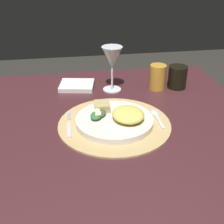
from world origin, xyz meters
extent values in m
cube|color=#421F23|center=(0.00, 0.00, 0.75)|extent=(1.12, 0.93, 0.02)
cylinder|color=#462121|center=(0.48, 0.39, 0.37)|extent=(0.08, 0.08, 0.74)
cylinder|color=tan|center=(0.07, -0.02, 0.76)|extent=(0.36, 0.36, 0.01)
cylinder|color=silver|center=(0.07, -0.02, 0.78)|extent=(0.25, 0.25, 0.02)
ellipsoid|color=#E5D15B|center=(0.11, -0.04, 0.80)|extent=(0.11, 0.12, 0.03)
ellipsoid|color=#2E5A31|center=(0.03, 0.00, 0.79)|extent=(0.04, 0.05, 0.01)
ellipsoid|color=#365737|center=(0.02, 0.00, 0.79)|extent=(0.05, 0.06, 0.02)
ellipsoid|color=#337137|center=(0.01, -0.02, 0.79)|extent=(0.05, 0.06, 0.02)
cube|color=beige|center=(0.02, -0.02, 0.80)|extent=(0.02, 0.03, 0.00)
cube|color=beige|center=(0.02, 0.00, 0.80)|extent=(0.02, 0.03, 0.01)
cube|color=tan|center=(0.04, 0.04, 0.80)|extent=(0.05, 0.06, 0.03)
cube|color=silver|center=(-0.08, -0.05, 0.77)|extent=(0.01, 0.09, 0.00)
cube|color=silver|center=(-0.08, 0.04, 0.77)|extent=(0.00, 0.05, 0.00)
cube|color=silver|center=(-0.08, 0.04, 0.77)|extent=(0.00, 0.05, 0.00)
cube|color=silver|center=(-0.07, 0.04, 0.77)|extent=(0.00, 0.05, 0.00)
cube|color=silver|center=(-0.07, 0.04, 0.77)|extent=(0.00, 0.05, 0.00)
cube|color=silver|center=(0.22, -0.04, 0.77)|extent=(0.01, 0.09, 0.00)
ellipsoid|color=silver|center=(0.22, 0.02, 0.77)|extent=(0.03, 0.04, 0.01)
cube|color=white|center=(-0.03, 0.29, 0.77)|extent=(0.15, 0.14, 0.02)
cylinder|color=silver|center=(0.11, 0.25, 0.76)|extent=(0.07, 0.07, 0.00)
cylinder|color=silver|center=(0.11, 0.25, 0.81)|extent=(0.01, 0.01, 0.09)
cone|color=silver|center=(0.11, 0.25, 0.89)|extent=(0.08, 0.08, 0.09)
cylinder|color=gold|center=(0.29, 0.23, 0.81)|extent=(0.06, 0.06, 0.10)
cylinder|color=black|center=(0.37, 0.23, 0.80)|extent=(0.08, 0.08, 0.09)
camera|label=1|loc=(-0.07, -0.84, 1.26)|focal=47.84mm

